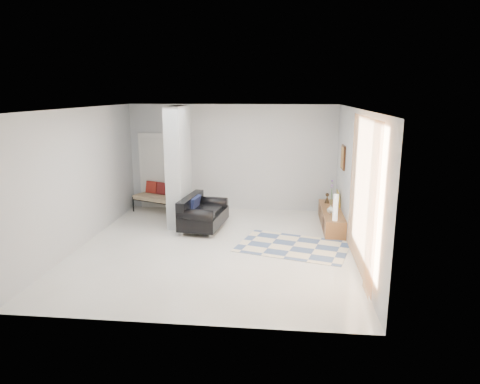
# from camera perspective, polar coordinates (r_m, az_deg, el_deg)

# --- Properties ---
(floor) EXTENTS (6.00, 6.00, 0.00)m
(floor) POSITION_cam_1_polar(r_m,az_deg,el_deg) (8.85, -3.40, -7.36)
(floor) COLOR beige
(floor) RESTS_ON ground
(ceiling) EXTENTS (6.00, 6.00, 0.00)m
(ceiling) POSITION_cam_1_polar(r_m,az_deg,el_deg) (8.30, -3.67, 11.06)
(ceiling) COLOR white
(ceiling) RESTS_ON wall_back
(wall_back) EXTENTS (6.00, 0.00, 6.00)m
(wall_back) POSITION_cam_1_polar(r_m,az_deg,el_deg) (11.39, -1.07, 4.58)
(wall_back) COLOR #B6B9BB
(wall_back) RESTS_ON ground
(wall_front) EXTENTS (6.00, 0.00, 6.00)m
(wall_front) POSITION_cam_1_polar(r_m,az_deg,el_deg) (5.62, -8.53, -4.62)
(wall_front) COLOR #B6B9BB
(wall_front) RESTS_ON ground
(wall_left) EXTENTS (0.00, 6.00, 6.00)m
(wall_left) POSITION_cam_1_polar(r_m,az_deg,el_deg) (9.32, -20.47, 1.80)
(wall_left) COLOR #B6B9BB
(wall_left) RESTS_ON ground
(wall_right) EXTENTS (0.00, 6.00, 6.00)m
(wall_right) POSITION_cam_1_polar(r_m,az_deg,el_deg) (8.47, 15.16, 1.11)
(wall_right) COLOR #B6B9BB
(wall_right) RESTS_ON ground
(partition_column) EXTENTS (0.35, 1.20, 2.80)m
(partition_column) POSITION_cam_1_polar(r_m,az_deg,el_deg) (10.23, -8.16, 3.46)
(partition_column) COLOR #A6ABAD
(partition_column) RESTS_ON floor
(hallway_door) EXTENTS (0.85, 0.06, 2.04)m
(hallway_door) POSITION_cam_1_polar(r_m,az_deg,el_deg) (11.85, -11.22, 2.80)
(hallway_door) COLOR silver
(hallway_door) RESTS_ON floor
(curtain) EXTENTS (0.00, 2.55, 2.55)m
(curtain) POSITION_cam_1_polar(r_m,az_deg,el_deg) (7.34, 15.95, -0.37)
(curtain) COLOR #FF9B43
(curtain) RESTS_ON wall_right
(wall_art) EXTENTS (0.04, 0.45, 0.55)m
(wall_art) POSITION_cam_1_polar(r_m,az_deg,el_deg) (10.07, 13.59, 4.52)
(wall_art) COLOR #3C2010
(wall_art) RESTS_ON wall_right
(media_console) EXTENTS (0.45, 2.04, 0.80)m
(media_console) POSITION_cam_1_polar(r_m,az_deg,el_deg) (10.36, 12.06, -3.37)
(media_console) COLOR brown
(media_console) RESTS_ON floor
(loveseat) EXTENTS (1.01, 1.53, 0.76)m
(loveseat) POSITION_cam_1_polar(r_m,az_deg,el_deg) (9.96, -5.16, -2.86)
(loveseat) COLOR silver
(loveseat) RESTS_ON floor
(daybed) EXTENTS (1.72, 1.22, 0.77)m
(daybed) POSITION_cam_1_polar(r_m,az_deg,el_deg) (11.44, -10.14, -0.59)
(daybed) COLOR black
(daybed) RESTS_ON floor
(area_rug) EXTENTS (2.49, 1.99, 0.01)m
(area_rug) POSITION_cam_1_polar(r_m,az_deg,el_deg) (8.94, 7.07, -7.21)
(area_rug) COLOR beige
(area_rug) RESTS_ON floor
(cylinder_lamp) EXTENTS (0.11, 0.11, 0.58)m
(cylinder_lamp) POSITION_cam_1_polar(r_m,az_deg,el_deg) (9.40, 12.61, -2.03)
(cylinder_lamp) COLOR silver
(cylinder_lamp) RESTS_ON media_console
(bronze_figurine) EXTENTS (0.14, 0.14, 0.25)m
(bronze_figurine) POSITION_cam_1_polar(r_m,az_deg,el_deg) (10.88, 11.54, -0.80)
(bronze_figurine) COLOR #312316
(bronze_figurine) RESTS_ON media_console
(vase) EXTENTS (0.19, 0.19, 0.18)m
(vase) POSITION_cam_1_polar(r_m,az_deg,el_deg) (10.02, 12.01, -2.23)
(vase) COLOR silver
(vase) RESTS_ON media_console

